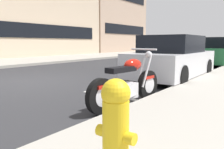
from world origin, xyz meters
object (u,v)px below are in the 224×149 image
at_px(parked_car_behind_motorcycle, 173,59).
at_px(parked_car_across_street, 212,52).
at_px(parked_motorcycle, 128,84).
at_px(fire_hydrant, 116,125).
at_px(car_opposite_curb, 155,48).

xyz_separation_m(parked_car_behind_motorcycle, parked_car_across_street, (6.11, 0.10, 0.01)).
distance_m(parked_car_behind_motorcycle, parked_car_across_street, 6.11).
relative_size(parked_motorcycle, fire_hydrant, 2.59).
distance_m(car_opposite_curb, fire_hydrant, 21.47).
xyz_separation_m(parked_car_behind_motorcycle, car_opposite_curb, (13.37, 7.13, -0.01)).
relative_size(parked_motorcycle, car_opposite_curb, 0.50).
bearing_deg(fire_hydrant, parked_motorcycle, 30.10).
bearing_deg(car_opposite_curb, parked_car_across_street, 40.37).
xyz_separation_m(parked_car_across_street, fire_hydrant, (-12.21, -2.02, -0.13)).
distance_m(parked_car_across_street, car_opposite_curb, 10.10).
bearing_deg(car_opposite_curb, parked_motorcycle, 20.51).
xyz_separation_m(parked_car_behind_motorcycle, fire_hydrant, (-6.10, -1.91, -0.12)).
distance_m(parked_motorcycle, parked_car_behind_motorcycle, 3.89).
distance_m(parked_car_behind_motorcycle, fire_hydrant, 6.40).
height_order(parked_car_behind_motorcycle, parked_car_across_street, parked_car_across_street).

